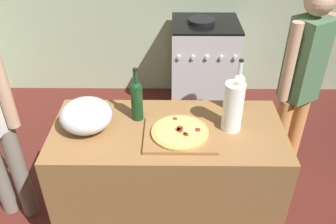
{
  "coord_description": "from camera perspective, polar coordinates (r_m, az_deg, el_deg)",
  "views": [
    {
      "loc": [
        0.11,
        -0.85,
        2.14
      ],
      "look_at": [
        0.09,
        0.89,
        0.95
      ],
      "focal_mm": 37.91,
      "sensor_mm": 36.0,
      "label": 1
    }
  ],
  "objects": [
    {
      "name": "mixing_bowl",
      "position": [
        2.06,
        -13.02,
        -0.55
      ],
      "size": [
        0.3,
        0.3,
        0.18
      ],
      "color": "#B2B2B7",
      "rests_on": "counter"
    },
    {
      "name": "paper_towel_roll",
      "position": [
        2.01,
        10.41,
        0.81
      ],
      "size": [
        0.11,
        0.11,
        0.3
      ],
      "color": "white",
      "rests_on": "counter"
    },
    {
      "name": "stove",
      "position": [
        3.68,
        5.69,
        7.32
      ],
      "size": [
        0.65,
        0.6,
        0.98
      ],
      "color": "#B7B7BC",
      "rests_on": "ground_plane"
    },
    {
      "name": "person_in_red",
      "position": [
        2.67,
        20.43,
        4.39
      ],
      "size": [
        0.34,
        0.28,
        1.57
      ],
      "color": "#D88C4C",
      "rests_on": "ground_plane"
    },
    {
      "name": "cutting_board",
      "position": [
        1.99,
        1.92,
        -3.73
      ],
      "size": [
        0.4,
        0.32,
        0.02
      ],
      "primitive_type": "cube",
      "color": "olive",
      "rests_on": "counter"
    },
    {
      "name": "wine_bottle_green",
      "position": [
        2.18,
        11.13,
        3.43
      ],
      "size": [
        0.08,
        0.08,
        0.35
      ],
      "color": "silver",
      "rests_on": "counter"
    },
    {
      "name": "pizza",
      "position": [
        1.98,
        1.94,
        -3.26
      ],
      "size": [
        0.32,
        0.32,
        0.03
      ],
      "color": "tan",
      "rests_on": "cutting_board"
    },
    {
      "name": "counter",
      "position": [
        2.35,
        -0.02,
        -11.5
      ],
      "size": [
        1.35,
        0.62,
        0.9
      ],
      "primitive_type": "cube",
      "color": "olive",
      "rests_on": "ground_plane"
    },
    {
      "name": "ground_plane",
      "position": [
        3.1,
        -1.64,
        -9.49
      ],
      "size": [
        4.24,
        3.37,
        0.02
      ],
      "primitive_type": "cube",
      "color": "#511E19"
    },
    {
      "name": "wine_bottle_dark",
      "position": [
        2.07,
        -5.05,
        2.19
      ],
      "size": [
        0.07,
        0.07,
        0.33
      ],
      "color": "#143819",
      "rests_on": "counter"
    }
  ]
}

